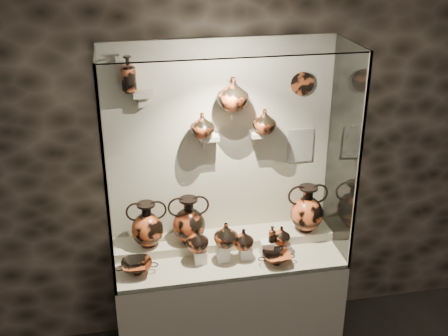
{
  "coord_description": "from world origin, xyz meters",
  "views": [
    {
      "loc": [
        -0.72,
        -1.33,
        3.16
      ],
      "look_at": [
        -0.02,
        2.24,
        1.53
      ],
      "focal_mm": 45.0,
      "sensor_mm": 36.0,
      "label": 1
    }
  ],
  "objects_px": {
    "jug_b": "(226,235)",
    "lekythos_small": "(272,233)",
    "ovoid_vase_c": "(264,121)",
    "kylix_right": "(276,257)",
    "lekythos_tall": "(128,72)",
    "amphora_left": "(147,224)",
    "amphora_mid": "(189,220)",
    "jug_a": "(197,240)",
    "kylix_left": "(137,266)",
    "ovoid_vase_b": "(233,94)",
    "amphora_right": "(307,208)",
    "jug_c": "(243,239)",
    "ovoid_vase_a": "(202,125)",
    "jug_e": "(281,235)"
  },
  "relations": [
    {
      "from": "jug_a",
      "to": "lekythos_tall",
      "type": "relative_size",
      "value": 0.64
    },
    {
      "from": "jug_b",
      "to": "ovoid_vase_a",
      "type": "relative_size",
      "value": 1.03
    },
    {
      "from": "amphora_right",
      "to": "ovoid_vase_c",
      "type": "bearing_deg",
      "value": -166.03
    },
    {
      "from": "amphora_mid",
      "to": "jug_e",
      "type": "height_order",
      "value": "amphora_mid"
    },
    {
      "from": "amphora_left",
      "to": "jug_e",
      "type": "relative_size",
      "value": 2.49
    },
    {
      "from": "amphora_left",
      "to": "ovoid_vase_c",
      "type": "relative_size",
      "value": 2.0
    },
    {
      "from": "kylix_right",
      "to": "lekythos_tall",
      "type": "height_order",
      "value": "lekythos_tall"
    },
    {
      "from": "jug_c",
      "to": "kylix_right",
      "type": "bearing_deg",
      "value": -19.22
    },
    {
      "from": "ovoid_vase_c",
      "to": "jug_b",
      "type": "bearing_deg",
      "value": -143.01
    },
    {
      "from": "kylix_right",
      "to": "ovoid_vase_b",
      "type": "bearing_deg",
      "value": 117.15
    },
    {
      "from": "jug_b",
      "to": "jug_c",
      "type": "bearing_deg",
      "value": 17.99
    },
    {
      "from": "kylix_left",
      "to": "ovoid_vase_b",
      "type": "xyz_separation_m",
      "value": [
        0.75,
        0.28,
        1.15
      ]
    },
    {
      "from": "amphora_mid",
      "to": "jug_a",
      "type": "xyz_separation_m",
      "value": [
        0.03,
        -0.18,
        -0.07
      ]
    },
    {
      "from": "lekythos_small",
      "to": "ovoid_vase_a",
      "type": "xyz_separation_m",
      "value": [
        -0.47,
        0.27,
        0.78
      ]
    },
    {
      "from": "jug_a",
      "to": "jug_c",
      "type": "distance_m",
      "value": 0.34
    },
    {
      "from": "amphora_mid",
      "to": "lekythos_tall",
      "type": "height_order",
      "value": "lekythos_tall"
    },
    {
      "from": "jug_b",
      "to": "kylix_right",
      "type": "bearing_deg",
      "value": 1.22
    },
    {
      "from": "jug_a",
      "to": "kylix_left",
      "type": "distance_m",
      "value": 0.47
    },
    {
      "from": "amphora_left",
      "to": "kylix_right",
      "type": "height_order",
      "value": "amphora_left"
    },
    {
      "from": "ovoid_vase_a",
      "to": "jug_e",
      "type": "bearing_deg",
      "value": -45.0
    },
    {
      "from": "kylix_left",
      "to": "lekythos_tall",
      "type": "bearing_deg",
      "value": 83.79
    },
    {
      "from": "jug_b",
      "to": "ovoid_vase_b",
      "type": "bearing_deg",
      "value": 86.35
    },
    {
      "from": "amphora_right",
      "to": "ovoid_vase_c",
      "type": "height_order",
      "value": "ovoid_vase_c"
    },
    {
      "from": "amphora_mid",
      "to": "kylix_left",
      "type": "distance_m",
      "value": 0.52
    },
    {
      "from": "kylix_right",
      "to": "lekythos_tall",
      "type": "distance_m",
      "value": 1.69
    },
    {
      "from": "jug_b",
      "to": "jug_c",
      "type": "distance_m",
      "value": 0.14
    },
    {
      "from": "ovoid_vase_b",
      "to": "amphora_mid",
      "type": "bearing_deg",
      "value": 168.28
    },
    {
      "from": "amphora_left",
      "to": "lekythos_tall",
      "type": "relative_size",
      "value": 1.29
    },
    {
      "from": "amphora_mid",
      "to": "ovoid_vase_b",
      "type": "xyz_separation_m",
      "value": [
        0.34,
        0.04,
        0.95
      ]
    },
    {
      "from": "ovoid_vase_c",
      "to": "lekythos_small",
      "type": "bearing_deg",
      "value": -89.36
    },
    {
      "from": "ovoid_vase_a",
      "to": "ovoid_vase_b",
      "type": "height_order",
      "value": "ovoid_vase_b"
    },
    {
      "from": "lekythos_small",
      "to": "jug_e",
      "type": "bearing_deg",
      "value": 25.24
    },
    {
      "from": "amphora_left",
      "to": "ovoid_vase_a",
      "type": "distance_m",
      "value": 0.85
    },
    {
      "from": "amphora_right",
      "to": "jug_b",
      "type": "xyz_separation_m",
      "value": [
        -0.68,
        -0.2,
        -0.04
      ]
    },
    {
      "from": "amphora_right",
      "to": "kylix_left",
      "type": "xyz_separation_m",
      "value": [
        -1.34,
        -0.24,
        -0.2
      ]
    },
    {
      "from": "kylix_left",
      "to": "ovoid_vase_a",
      "type": "relative_size",
      "value": 1.59
    },
    {
      "from": "kylix_left",
      "to": "kylix_right",
      "type": "xyz_separation_m",
      "value": [
        1.01,
        -0.07,
        -0.0
      ]
    },
    {
      "from": "jug_b",
      "to": "amphora_left",
      "type": "bearing_deg",
      "value": 177.02
    },
    {
      "from": "amphora_right",
      "to": "lekythos_tall",
      "type": "xyz_separation_m",
      "value": [
        -1.29,
        0.1,
        1.11
      ]
    },
    {
      "from": "jug_e",
      "to": "amphora_right",
      "type": "bearing_deg",
      "value": 22.96
    },
    {
      "from": "amphora_mid",
      "to": "amphora_right",
      "type": "xyz_separation_m",
      "value": [
        0.92,
        -0.0,
        0.01
      ]
    },
    {
      "from": "amphora_left",
      "to": "ovoid_vase_a",
      "type": "bearing_deg",
      "value": -16.7
    },
    {
      "from": "amphora_left",
      "to": "ovoid_vase_b",
      "type": "height_order",
      "value": "ovoid_vase_b"
    },
    {
      "from": "jug_e",
      "to": "lekythos_tall",
      "type": "distance_m",
      "value": 1.63
    },
    {
      "from": "kylix_right",
      "to": "jug_b",
      "type": "bearing_deg",
      "value": 153.73
    },
    {
      "from": "jug_c",
      "to": "ovoid_vase_b",
      "type": "xyz_separation_m",
      "value": [
        -0.03,
        0.24,
        1.03
      ]
    },
    {
      "from": "ovoid_vase_a",
      "to": "ovoid_vase_c",
      "type": "bearing_deg",
      "value": -21.38
    },
    {
      "from": "jug_b",
      "to": "lekythos_small",
      "type": "height_order",
      "value": "jug_b"
    },
    {
      "from": "jug_c",
      "to": "lekythos_tall",
      "type": "xyz_separation_m",
      "value": [
        -0.74,
        0.3,
        1.21
      ]
    },
    {
      "from": "kylix_left",
      "to": "jug_c",
      "type": "bearing_deg",
      "value": 4.14
    }
  ]
}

